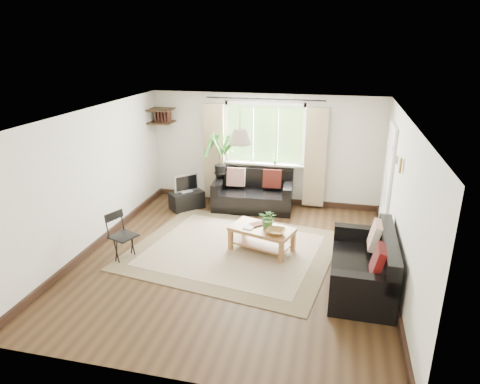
% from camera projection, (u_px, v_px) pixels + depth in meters
% --- Properties ---
extents(floor, '(5.50, 5.50, 0.00)m').
position_uv_depth(floor, '(235.00, 259.00, 7.13)').
color(floor, black).
rests_on(floor, ground).
extents(ceiling, '(5.50, 5.50, 0.00)m').
position_uv_depth(ceiling, '(234.00, 115.00, 6.32)').
color(ceiling, white).
rests_on(ceiling, floor).
extents(wall_back, '(5.00, 0.02, 2.40)m').
position_uv_depth(wall_back, '(265.00, 150.00, 9.25)').
color(wall_back, silver).
rests_on(wall_back, floor).
extents(wall_front, '(5.00, 0.02, 2.40)m').
position_uv_depth(wall_front, '(168.00, 283.00, 4.21)').
color(wall_front, silver).
rests_on(wall_front, floor).
extents(wall_left, '(0.02, 5.50, 2.40)m').
position_uv_depth(wall_left, '(92.00, 180.00, 7.26)').
color(wall_left, silver).
rests_on(wall_left, floor).
extents(wall_right, '(0.02, 5.50, 2.40)m').
position_uv_depth(wall_right, '(401.00, 204.00, 6.20)').
color(wall_right, silver).
rests_on(wall_right, floor).
extents(rug, '(3.74, 3.35, 0.02)m').
position_uv_depth(rug, '(232.00, 250.00, 7.43)').
color(rug, beige).
rests_on(rug, floor).
extents(window, '(2.50, 0.16, 2.16)m').
position_uv_depth(window, '(265.00, 134.00, 9.10)').
color(window, white).
rests_on(window, wall_back).
extents(door, '(0.06, 0.96, 2.06)m').
position_uv_depth(door, '(387.00, 182.00, 7.83)').
color(door, silver).
rests_on(door, wall_right).
extents(corner_shelf, '(0.50, 0.50, 0.34)m').
position_uv_depth(corner_shelf, '(161.00, 116.00, 9.27)').
color(corner_shelf, black).
rests_on(corner_shelf, wall_back).
extents(pendant_lamp, '(0.36, 0.36, 0.54)m').
position_uv_depth(pendant_lamp, '(240.00, 133.00, 6.81)').
color(pendant_lamp, beige).
rests_on(pendant_lamp, ceiling).
extents(wall_sconce, '(0.12, 0.12, 0.28)m').
position_uv_depth(wall_sconce, '(399.00, 163.00, 6.30)').
color(wall_sconce, beige).
rests_on(wall_sconce, wall_right).
extents(sofa_back, '(1.72, 0.95, 0.79)m').
position_uv_depth(sofa_back, '(253.00, 192.00, 9.12)').
color(sofa_back, black).
rests_on(sofa_back, floor).
extents(sofa_right, '(1.74, 0.88, 0.81)m').
position_uv_depth(sofa_right, '(362.00, 262.00, 6.20)').
color(sofa_right, black).
rests_on(sofa_right, floor).
extents(coffee_table, '(1.19, 0.87, 0.43)m').
position_uv_depth(coffee_table, '(262.00, 239.00, 7.34)').
color(coffee_table, brown).
rests_on(coffee_table, floor).
extents(table_plant, '(0.35, 0.32, 0.35)m').
position_uv_depth(table_plant, '(269.00, 219.00, 7.20)').
color(table_plant, '#386C2B').
rests_on(table_plant, coffee_table).
extents(bowl, '(0.33, 0.33, 0.08)m').
position_uv_depth(bowl, '(276.00, 232.00, 7.03)').
color(bowl, olive).
rests_on(bowl, coffee_table).
extents(book_a, '(0.21, 0.25, 0.02)m').
position_uv_depth(book_a, '(245.00, 226.00, 7.32)').
color(book_a, white).
rests_on(book_a, coffee_table).
extents(book_b, '(0.30, 0.30, 0.02)m').
position_uv_depth(book_b, '(254.00, 222.00, 7.46)').
color(book_b, brown).
rests_on(book_b, coffee_table).
extents(tv_stand, '(0.77, 0.77, 0.38)m').
position_uv_depth(tv_stand, '(187.00, 200.00, 9.21)').
color(tv_stand, black).
rests_on(tv_stand, floor).
extents(tv, '(0.50, 0.51, 0.41)m').
position_uv_depth(tv, '(186.00, 183.00, 9.08)').
color(tv, '#A5A5AA').
rests_on(tv, tv_stand).
extents(palm_stand, '(0.73, 0.73, 1.60)m').
position_uv_depth(palm_stand, '(220.00, 170.00, 9.24)').
color(palm_stand, black).
rests_on(palm_stand, floor).
extents(folding_chair, '(0.53, 0.53, 0.80)m').
position_uv_depth(folding_chair, '(123.00, 237.00, 7.02)').
color(folding_chair, black).
rests_on(folding_chair, floor).
extents(sill_plant, '(0.14, 0.10, 0.27)m').
position_uv_depth(sill_plant, '(275.00, 158.00, 9.13)').
color(sill_plant, '#2D6023').
rests_on(sill_plant, window).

